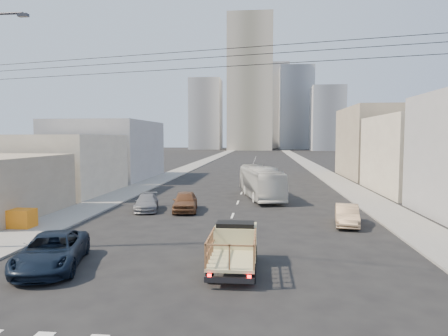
% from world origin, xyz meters
% --- Properties ---
extents(ground, '(420.00, 420.00, 0.00)m').
position_xyz_m(ground, '(0.00, 0.00, 0.00)').
color(ground, black).
rests_on(ground, ground).
extents(sidewalk_left, '(3.50, 180.00, 0.12)m').
position_xyz_m(sidewalk_left, '(-11.75, 70.00, 0.06)').
color(sidewalk_left, slate).
rests_on(sidewalk_left, ground).
extents(sidewalk_right, '(3.50, 180.00, 0.12)m').
position_xyz_m(sidewalk_right, '(11.75, 70.00, 0.06)').
color(sidewalk_right, slate).
rests_on(sidewalk_right, ground).
extents(lane_dashes, '(0.15, 104.00, 0.01)m').
position_xyz_m(lane_dashes, '(0.00, 53.00, 0.01)').
color(lane_dashes, silver).
rests_on(lane_dashes, ground).
extents(flatbed_pickup, '(1.95, 4.41, 1.90)m').
position_xyz_m(flatbed_pickup, '(0.98, 2.09, 1.09)').
color(flatbed_pickup, '#CCC389').
rests_on(flatbed_pickup, ground).
extents(navy_pickup, '(3.79, 5.85, 1.50)m').
position_xyz_m(navy_pickup, '(-7.02, 1.48, 0.75)').
color(navy_pickup, black).
rests_on(navy_pickup, ground).
extents(city_bus, '(4.60, 11.00, 2.98)m').
position_xyz_m(city_bus, '(2.00, 23.00, 1.49)').
color(city_bus, silver).
rests_on(city_bus, ground).
extents(sedan_brown, '(2.43, 4.72, 1.54)m').
position_xyz_m(sedan_brown, '(-3.83, 15.47, 0.77)').
color(sedan_brown, brown).
rests_on(sedan_brown, ground).
extents(sedan_tan, '(2.03, 4.26, 1.35)m').
position_xyz_m(sedan_tan, '(7.70, 11.54, 0.67)').
color(sedan_tan, tan).
rests_on(sedan_tan, ground).
extents(sedan_grey, '(2.61, 4.54, 1.24)m').
position_xyz_m(sedan_grey, '(-6.91, 15.45, 0.62)').
color(sedan_grey, gray).
rests_on(sedan_grey, ground).
extents(overhead_wires, '(23.01, 5.02, 0.72)m').
position_xyz_m(overhead_wires, '(0.00, 1.50, 8.97)').
color(overhead_wires, black).
rests_on(overhead_wires, ground).
extents(crate_stack, '(1.80, 1.20, 1.14)m').
position_xyz_m(crate_stack, '(-13.00, 8.39, 0.69)').
color(crate_stack, orange).
rests_on(crate_stack, sidewalk_left).
extents(bldg_right_mid, '(11.00, 14.00, 8.00)m').
position_xyz_m(bldg_right_mid, '(19.50, 28.00, 4.00)').
color(bldg_right_mid, '#B9AC95').
rests_on(bldg_right_mid, ground).
extents(bldg_right_far, '(12.00, 16.00, 10.00)m').
position_xyz_m(bldg_right_far, '(20.00, 44.00, 5.00)').
color(bldg_right_far, gray).
rests_on(bldg_right_far, ground).
extents(bldg_left_mid, '(11.00, 12.00, 6.00)m').
position_xyz_m(bldg_left_mid, '(-19.00, 24.00, 3.00)').
color(bldg_left_mid, '#B9AC95').
rests_on(bldg_left_mid, ground).
extents(bldg_left_far, '(12.00, 16.00, 8.00)m').
position_xyz_m(bldg_left_far, '(-19.50, 39.00, 4.00)').
color(bldg_left_far, gray).
rests_on(bldg_left_far, ground).
extents(high_rise_tower, '(20.00, 20.00, 60.00)m').
position_xyz_m(high_rise_tower, '(-4.00, 170.00, 30.00)').
color(high_rise_tower, gray).
rests_on(high_rise_tower, ground).
extents(midrise_ne, '(16.00, 16.00, 40.00)m').
position_xyz_m(midrise_ne, '(18.00, 185.00, 20.00)').
color(midrise_ne, gray).
rests_on(midrise_ne, ground).
extents(midrise_nw, '(15.00, 15.00, 34.00)m').
position_xyz_m(midrise_nw, '(-26.00, 180.00, 17.00)').
color(midrise_nw, gray).
rests_on(midrise_nw, ground).
extents(midrise_back, '(18.00, 18.00, 44.00)m').
position_xyz_m(midrise_back, '(6.00, 200.00, 22.00)').
color(midrise_back, gray).
rests_on(midrise_back, ground).
extents(midrise_east, '(14.00, 14.00, 28.00)m').
position_xyz_m(midrise_east, '(30.00, 165.00, 14.00)').
color(midrise_east, gray).
rests_on(midrise_east, ground).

